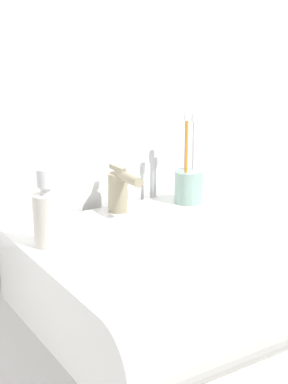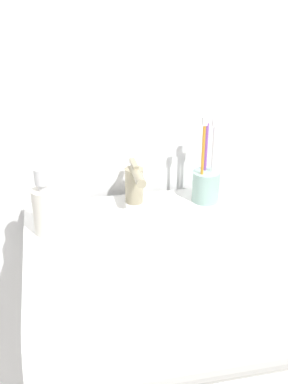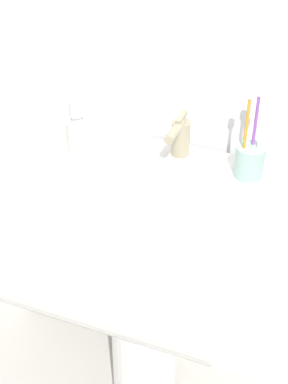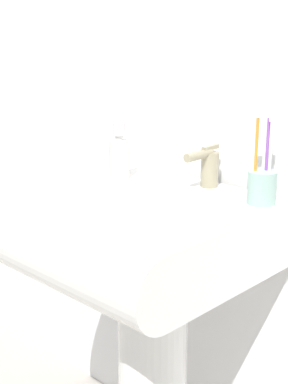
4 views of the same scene
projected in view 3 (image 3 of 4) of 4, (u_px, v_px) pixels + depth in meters
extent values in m
cylinder|color=white|center=(144.00, 342.00, 1.60)|extent=(0.18, 0.18, 0.69)
cube|color=white|center=(144.00, 222.00, 1.34)|extent=(0.50, 0.46, 0.16)
cylinder|color=white|center=(103.00, 290.00, 1.17)|extent=(0.50, 0.16, 0.16)
cylinder|color=tan|center=(181.00, 138.00, 1.40)|extent=(0.04, 0.04, 0.09)
cylinder|color=tan|center=(175.00, 131.00, 1.34)|extent=(0.02, 0.09, 0.02)
cube|color=tan|center=(181.00, 117.00, 1.37)|extent=(0.01, 0.06, 0.01)
cylinder|color=#99BFB2|center=(250.00, 161.00, 1.33)|extent=(0.07, 0.07, 0.08)
cylinder|color=orange|center=(245.00, 136.00, 1.29)|extent=(0.01, 0.01, 0.18)
cube|color=white|center=(250.00, 94.00, 1.23)|extent=(0.01, 0.01, 0.02)
cylinder|color=white|center=(260.00, 137.00, 1.29)|extent=(0.01, 0.01, 0.18)
cube|color=white|center=(265.00, 98.00, 1.23)|extent=(0.01, 0.01, 0.02)
cylinder|color=purple|center=(254.00, 133.00, 1.30)|extent=(0.01, 0.01, 0.18)
cube|color=white|center=(260.00, 92.00, 1.24)|extent=(0.01, 0.01, 0.02)
cylinder|color=silver|center=(78.00, 140.00, 1.38)|extent=(0.05, 0.05, 0.10)
cylinder|color=silver|center=(77.00, 118.00, 1.34)|extent=(0.02, 0.02, 0.01)
cylinder|color=silver|center=(76.00, 109.00, 1.33)|extent=(0.03, 0.03, 0.03)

